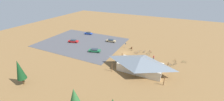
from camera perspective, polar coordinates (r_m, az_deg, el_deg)
The scene contains 22 objects.
ground at distance 57.54m, azimuth 5.43°, elevation -1.02°, with size 160.00×160.00×0.00m, color olive.
parking_lot_asphalt at distance 69.56m, azimuth -12.21°, elevation 3.28°, with size 38.44×29.44×0.05m, color #4C4C51.
bike_pavilion at distance 45.45m, azimuth 11.50°, elevation -5.12°, with size 16.26×9.07×4.89m.
trash_bin at distance 61.36m, azimuth 8.02°, elevation 1.03°, with size 0.60×0.60×0.90m, color brown.
lot_sign at distance 61.94m, azimuth 5.53°, elevation 2.38°, with size 0.56×0.08×2.20m.
pine_far_east at distance 30.23m, azimuth -14.93°, elevation -18.91°, with size 3.29×3.29×7.45m.
pine_center at distance 45.08m, azimuth -33.60°, elevation -6.61°, with size 2.40×2.40×7.60m.
bicycle_green_yard_left at distance 56.34m, azimuth 27.26°, elevation -4.13°, with size 1.69×0.48×0.82m.
bicycle_yellow_near_porch at distance 59.97m, azimuth 7.64°, elevation 0.37°, with size 1.68×0.48×0.79m.
bicycle_black_lone_east at distance 53.28m, azimuth 24.26°, elevation -5.13°, with size 1.09×1.33×0.87m.
bicycle_orange_edge_south at distance 55.75m, azimuth 24.47°, elevation -3.84°, with size 0.66×1.56×0.84m.
bicycle_silver_yard_right at distance 58.80m, azimuth 11.09°, elevation -0.40°, with size 1.31×1.17×0.82m.
bicycle_red_trailside at distance 59.79m, azimuth 15.39°, elevation -0.43°, with size 1.27×1.10×0.81m.
bicycle_teal_back_row at distance 57.62m, azimuth 14.62°, elevation -1.35°, with size 1.47×1.02×0.77m.
bicycle_blue_mid_cluster at distance 52.61m, azimuth 22.55°, elevation -5.23°, with size 1.20×1.23×0.79m.
bicycle_purple_lone_west at distance 57.51m, azimuth 9.79°, elevation -0.92°, with size 1.50×0.77×0.81m.
bicycle_white_by_bin at distance 59.09m, azimuth 13.11°, elevation -0.44°, with size 0.48×1.73×0.92m.
car_red_near_entry at distance 70.26m, azimuth -15.53°, elevation 3.77°, with size 5.00×3.05×1.40m.
car_tan_mid_lot at distance 68.28m, azimuth -0.45°, elevation 4.07°, with size 4.81×2.27×1.30m.
car_green_inner_stall at distance 58.27m, azimuth -7.15°, elevation 0.06°, with size 5.10×3.13×1.41m.
car_blue_front_row at distance 80.32m, azimuth -9.62°, elevation 6.99°, with size 4.44×2.40×1.34m.
visitor_near_lot at distance 54.10m, azimuth 16.66°, elevation -2.70°, with size 0.37×0.40×1.82m.
Camera 1 is at (-17.45, 48.67, 25.26)m, focal length 22.37 mm.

